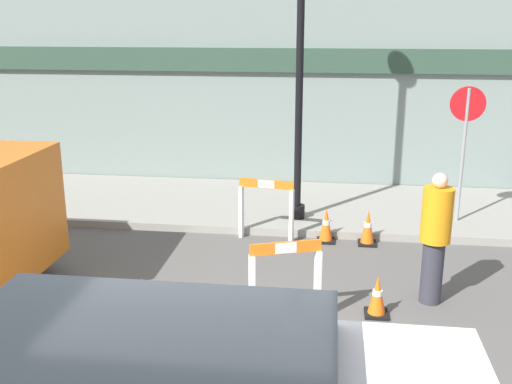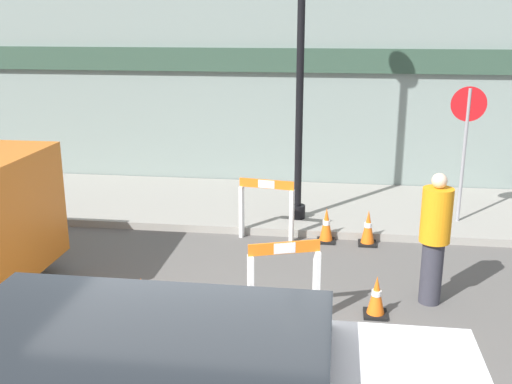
{
  "view_description": "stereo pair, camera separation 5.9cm",
  "coord_description": "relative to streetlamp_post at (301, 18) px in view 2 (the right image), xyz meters",
  "views": [
    {
      "loc": [
        1.18,
        -5.25,
        3.65
      ],
      "look_at": [
        -0.0,
        3.8,
        1.0
      ],
      "focal_mm": 42.0,
      "sensor_mm": 36.0,
      "label": 1
    },
    {
      "loc": [
        1.24,
        -5.25,
        3.65
      ],
      "look_at": [
        -0.0,
        3.8,
        1.0
      ],
      "focal_mm": 42.0,
      "sensor_mm": 36.0,
      "label": 2
    }
  ],
  "objects": [
    {
      "name": "traffic_cone_3",
      "position": [
        1.24,
        -3.37,
        -3.41
      ],
      "size": [
        0.3,
        0.3,
        0.54
      ],
      "color": "black",
      "rests_on": "ground_plane"
    },
    {
      "name": "traffic_cone_1",
      "position": [
        0.55,
        -0.81,
        -3.38
      ],
      "size": [
        0.3,
        0.3,
        0.6
      ],
      "color": "black",
      "rests_on": "ground_plane"
    },
    {
      "name": "traffic_cone_2",
      "position": [
        -1.72,
        -3.73,
        -3.43
      ],
      "size": [
        0.3,
        0.3,
        0.5
      ],
      "color": "black",
      "rests_on": "ground_plane"
    },
    {
      "name": "barricade_1",
      "position": [
        -0.47,
        -0.82,
        -3.08
      ],
      "size": [
        0.95,
        0.28,
        1.06
      ],
      "rotation": [
        0.0,
        0.0,
        9.27
      ],
      "color": "white",
      "rests_on": "ground_plane"
    },
    {
      "name": "traffic_cone_0",
      "position": [
        1.24,
        -0.85,
        -3.38
      ],
      "size": [
        0.3,
        0.3,
        0.6
      ],
      "color": "black",
      "rests_on": "ground_plane"
    },
    {
      "name": "barricade_0",
      "position": [
        0.09,
        -3.7,
        -3.09
      ],
      "size": [
        0.89,
        0.42,
        1.07
      ],
      "rotation": [
        0.0,
        0.0,
        6.62
      ],
      "color": "white",
      "rests_on": "ground_plane"
    },
    {
      "name": "stop_sign",
      "position": [
        2.88,
        0.22,
        -1.92
      ],
      "size": [
        0.6,
        0.06,
        2.41
      ],
      "rotation": [
        0.0,
        0.0,
        3.09
      ],
      "color": "gray",
      "rests_on": "sidewalk_slab"
    },
    {
      "name": "person_worker",
      "position": [
        1.97,
        -2.89,
        -2.72
      ],
      "size": [
        0.51,
        0.51,
        1.78
      ],
      "rotation": [
        0.0,
        0.0,
        2.76
      ],
      "color": "#33333D",
      "rests_on": "ground_plane"
    },
    {
      "name": "streetlamp_post",
      "position": [
        0.0,
        0.0,
        0.0
      ],
      "size": [
        0.44,
        0.44,
        5.52
      ],
      "color": "black",
      "rests_on": "sidewalk_slab"
    },
    {
      "name": "storefront_facade",
      "position": [
        -0.57,
        2.6,
        -0.91
      ],
      "size": [
        18.0,
        0.22,
        5.5
      ],
      "color": "gray",
      "rests_on": "ground_plane"
    },
    {
      "name": "sidewalk_slab",
      "position": [
        -0.57,
        0.93,
        -3.6
      ],
      "size": [
        18.0,
        3.2,
        0.13
      ],
      "color": "gray",
      "rests_on": "ground_plane"
    }
  ]
}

